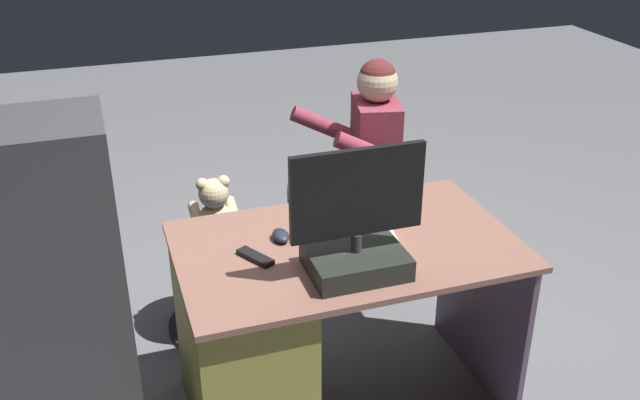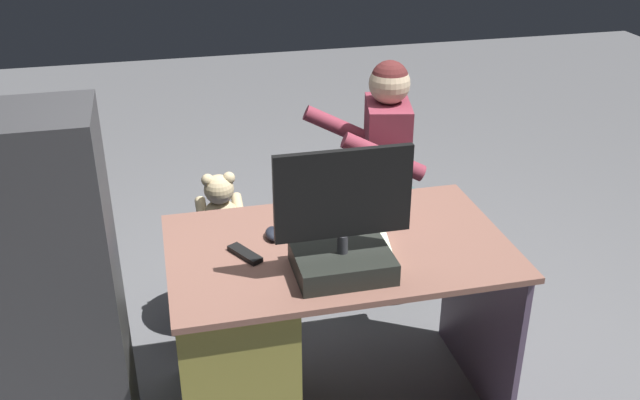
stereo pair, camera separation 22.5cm
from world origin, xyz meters
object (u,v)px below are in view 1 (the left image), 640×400
object	(u,v)px
computer_mouse	(281,235)
keyboard	(354,222)
cup	(391,205)
teddy_bear	(214,211)
visitor_chair	(372,232)
person	(359,159)
desk	(265,339)
tv_remote	(255,257)
monitor	(356,236)
office_chair_teddy	(220,278)

from	to	relation	value
computer_mouse	keyboard	bearing A→B (deg)	-174.90
cup	teddy_bear	distance (m)	0.83
teddy_bear	keyboard	bearing A→B (deg)	128.24
computer_mouse	cup	bearing A→B (deg)	-175.86
teddy_bear	visitor_chair	world-z (taller)	teddy_bear
computer_mouse	person	bearing A→B (deg)	-128.69
desk	person	size ratio (longest dim) A/B	1.06
tv_remote	teddy_bear	size ratio (longest dim) A/B	0.50
visitor_chair	person	size ratio (longest dim) A/B	0.45
computer_mouse	visitor_chair	xyz separation A→B (m)	(-0.68, -0.76, -0.51)
monitor	office_chair_teddy	world-z (taller)	monitor
tv_remote	office_chair_teddy	world-z (taller)	tv_remote
person	office_chair_teddy	bearing A→B (deg)	12.82
desk	cup	size ratio (longest dim) A/B	11.65
tv_remote	visitor_chair	size ratio (longest dim) A/B	0.29
desk	tv_remote	size ratio (longest dim) A/B	8.17
desk	teddy_bear	size ratio (longest dim) A/B	4.10
desk	tv_remote	bearing A→B (deg)	8.50
keyboard	teddy_bear	world-z (taller)	teddy_bear
monitor	computer_mouse	xyz separation A→B (m)	(0.18, -0.28, -0.11)
desk	tv_remote	distance (m)	0.36
visitor_chair	computer_mouse	bearing A→B (deg)	48.00
desk	keyboard	distance (m)	0.55
computer_mouse	teddy_bear	world-z (taller)	computer_mouse
desk	cup	world-z (taller)	cup
tv_remote	person	bearing A→B (deg)	-159.79
monitor	tv_remote	xyz separation A→B (m)	(0.30, -0.18, -0.12)
computer_mouse	visitor_chair	distance (m)	1.14
teddy_bear	desk	bearing A→B (deg)	93.58
computer_mouse	tv_remote	world-z (taller)	computer_mouse
monitor	person	bearing A→B (deg)	-111.77
desk	cup	bearing A→B (deg)	-166.44
desk	teddy_bear	world-z (taller)	teddy_bear
computer_mouse	person	world-z (taller)	person
cup	monitor	bearing A→B (deg)	49.75
tv_remote	office_chair_teddy	size ratio (longest dim) A/B	0.30
office_chair_teddy	person	xyz separation A→B (m)	(-0.73, -0.17, 0.42)
person	teddy_bear	bearing A→B (deg)	12.05
keyboard	person	world-z (taller)	person
cup	computer_mouse	bearing A→B (deg)	4.14
office_chair_teddy	monitor	bearing A→B (deg)	110.93
cup	office_chair_teddy	distance (m)	0.96
monitor	person	xyz separation A→B (m)	(-0.41, -1.02, -0.19)
keyboard	teddy_bear	bearing A→B (deg)	-51.76
computer_mouse	person	size ratio (longest dim) A/B	0.08
monitor	computer_mouse	bearing A→B (deg)	-56.85
cup	person	distance (m)	0.73
keyboard	tv_remote	distance (m)	0.43
computer_mouse	teddy_bear	size ratio (longest dim) A/B	0.32
cup	person	xyz separation A→B (m)	(-0.14, -0.70, -0.11)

